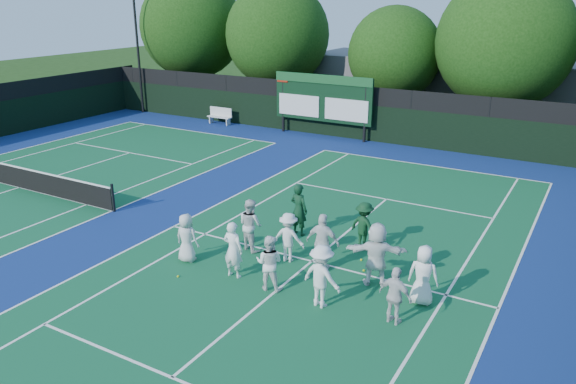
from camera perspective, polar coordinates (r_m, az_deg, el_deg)
The scene contains 31 objects.
ground at distance 16.52m, azimuth 0.81°, elevation -8.41°, with size 120.00×120.00×0.00m, color #19380F.
court_apron at distance 20.52m, azimuth -12.59°, elevation -3.17°, with size 34.00×32.00×0.01m, color navy.
near_court at distance 17.30m, azimuth 2.44°, elevation -7.04°, with size 11.05×23.85×0.01m.
left_court at distance 26.36m, azimuth -25.61°, elevation 0.43°, with size 11.05×23.85×0.01m.
back_fence at distance 32.25m, azimuth 5.46°, elevation 7.92°, with size 34.00×0.08×3.00m.
scoreboard at distance 32.16m, azimuth 3.54°, elevation 9.44°, with size 6.00×0.21×3.55m.
clubhouse at distance 38.32m, azimuth 16.17°, elevation 10.04°, with size 18.00×6.00×4.00m, color slate.
light_pole_left at distance 40.04m, azimuth -15.26°, elevation 16.70°, with size 1.20×0.30×10.12m.
tennis_net at distance 26.22m, azimuth -25.76°, elevation 1.42°, with size 11.30×0.10×1.10m.
bench at distance 35.96m, azimuth -6.90°, elevation 7.76°, with size 1.65×0.45×1.05m.
tree_a at distance 41.77m, azimuth -9.48°, elevation 15.99°, with size 7.24×7.24×9.25m.
tree_b at distance 37.76m, azimuth -0.82°, elevation 15.42°, with size 6.74×6.74×8.67m.
tree_c at distance 34.43m, azimuth 11.04°, elevation 13.40°, with size 5.46×5.46×7.22m.
tree_d at distance 32.87m, azimuth 21.43°, elevation 13.66°, with size 7.23×7.23×8.98m.
tennis_ball_0 at distance 16.67m, azimuth -11.10°, elevation -8.41°, with size 0.07×0.07×0.07m, color #CAE01A.
tennis_ball_1 at distance 17.68m, azimuth 13.02°, elevation -6.87°, with size 0.07×0.07×0.07m, color #CAE01A.
tennis_ball_2 at distance 15.34m, azimuth 11.15°, elevation -11.03°, with size 0.07×0.07×0.07m, color #CAE01A.
tennis_ball_4 at distance 16.84m, azimuth 7.71°, elevation -7.90°, with size 0.07×0.07×0.07m, color #CAE01A.
tennis_ball_5 at distance 17.46m, azimuth 7.46°, elevation -6.85°, with size 0.07×0.07×0.07m, color #CAE01A.
player_front_0 at distance 17.29m, azimuth -10.25°, elevation -4.62°, with size 0.75×0.49×1.53m, color silver.
player_front_1 at distance 16.14m, azimuth -5.60°, elevation -5.85°, with size 0.62×0.41×1.70m, color white.
player_front_2 at distance 15.44m, azimuth -1.91°, elevation -7.20°, with size 0.77×0.60×1.59m, color white.
player_front_3 at distance 14.63m, azimuth 3.43°, elevation -8.54°, with size 1.11×0.64×1.72m, color white.
player_front_4 at distance 14.17m, azimuth 10.85°, elevation -10.33°, with size 0.89×0.37×1.52m, color silver.
player_back_0 at distance 17.79m, azimuth -3.83°, elevation -3.33°, with size 0.83×0.64×1.70m, color silver.
player_back_1 at distance 17.02m, azimuth 0.06°, elevation -4.64°, with size 1.01×0.58×1.56m, color white.
player_back_2 at distance 16.48m, azimuth 3.56°, elevation -5.13°, with size 1.03×0.43×1.76m, color white.
player_back_3 at distance 15.81m, azimuth 8.97°, elevation -6.25°, with size 1.72×0.55×1.85m, color white.
player_back_4 at distance 15.16m, azimuth 13.57°, elevation -8.21°, with size 0.80×0.52×1.64m, color white.
coach_left at distance 18.83m, azimuth 1.11°, elevation -1.81°, with size 0.66×0.43×1.81m, color #0E331D.
coach_right at distance 17.96m, azimuth 7.74°, elevation -3.45°, with size 1.02×0.59×1.58m, color #0E361B.
Camera 1 is at (7.12, -12.78, 7.69)m, focal length 35.00 mm.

